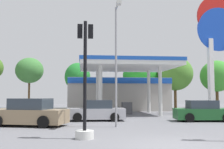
{
  "coord_description": "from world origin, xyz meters",
  "views": [
    {
      "loc": [
        -3.15,
        -9.57,
        1.74
      ],
      "look_at": [
        -0.81,
        12.31,
        3.37
      ],
      "focal_mm": 44.7,
      "sensor_mm": 36.0,
      "label": 1
    }
  ],
  "objects_px": {
    "station_pole_sign": "(219,38)",
    "tree_2": "(77,77)",
    "tree_5": "(217,76)",
    "traffic_signal_2": "(85,98)",
    "car_1": "(204,112)",
    "tree_1": "(29,71)",
    "corner_streetlamp": "(117,53)",
    "tree_3": "(141,76)",
    "tree_4": "(175,74)",
    "car_2": "(96,111)",
    "car_3": "(29,113)"
  },
  "relations": [
    {
      "from": "station_pole_sign",
      "to": "tree_1",
      "type": "xyz_separation_m",
      "value": [
        -19.75,
        13.45,
        -2.04
      ]
    },
    {
      "from": "tree_2",
      "to": "tree_3",
      "type": "relative_size",
      "value": 0.94
    },
    {
      "from": "car_1",
      "to": "traffic_signal_2",
      "type": "xyz_separation_m",
      "value": [
        -8.01,
        -6.7,
        1.01
      ]
    },
    {
      "from": "tree_5",
      "to": "traffic_signal_2",
      "type": "bearing_deg",
      "value": -126.22
    },
    {
      "from": "car_2",
      "to": "car_3",
      "type": "height_order",
      "value": "car_3"
    },
    {
      "from": "tree_1",
      "to": "tree_2",
      "type": "height_order",
      "value": "tree_1"
    },
    {
      "from": "tree_2",
      "to": "station_pole_sign",
      "type": "bearing_deg",
      "value": -43.84
    },
    {
      "from": "station_pole_sign",
      "to": "car_1",
      "type": "bearing_deg",
      "value": -125.1
    },
    {
      "from": "tree_1",
      "to": "tree_2",
      "type": "relative_size",
      "value": 1.11
    },
    {
      "from": "corner_streetlamp",
      "to": "traffic_signal_2",
      "type": "bearing_deg",
      "value": -115.34
    },
    {
      "from": "traffic_signal_2",
      "to": "tree_1",
      "type": "height_order",
      "value": "tree_1"
    },
    {
      "from": "station_pole_sign",
      "to": "tree_2",
      "type": "distance_m",
      "value": 18.74
    },
    {
      "from": "tree_1",
      "to": "tree_5",
      "type": "distance_m",
      "value": 25.21
    },
    {
      "from": "car_1",
      "to": "corner_streetlamp",
      "type": "height_order",
      "value": "corner_streetlamp"
    },
    {
      "from": "car_2",
      "to": "tree_2",
      "type": "height_order",
      "value": "tree_2"
    },
    {
      "from": "station_pole_sign",
      "to": "car_3",
      "type": "distance_m",
      "value": 18.86
    },
    {
      "from": "car_1",
      "to": "tree_4",
      "type": "xyz_separation_m",
      "value": [
        3.9,
        17.1,
        3.91
      ]
    },
    {
      "from": "station_pole_sign",
      "to": "tree_5",
      "type": "height_order",
      "value": "station_pole_sign"
    },
    {
      "from": "car_3",
      "to": "tree_2",
      "type": "xyz_separation_m",
      "value": [
        2.37,
        21.06,
        3.47
      ]
    },
    {
      "from": "tree_1",
      "to": "traffic_signal_2",
      "type": "bearing_deg",
      "value": -75.0
    },
    {
      "from": "tree_5",
      "to": "corner_streetlamp",
      "type": "bearing_deg",
      "value": -127.89
    },
    {
      "from": "tree_2",
      "to": "tree_5",
      "type": "bearing_deg",
      "value": -4.67
    },
    {
      "from": "tree_4",
      "to": "tree_2",
      "type": "bearing_deg",
      "value": 169.96
    },
    {
      "from": "car_3",
      "to": "traffic_signal_2",
      "type": "distance_m",
      "value": 5.96
    },
    {
      "from": "station_pole_sign",
      "to": "tree_5",
      "type": "relative_size",
      "value": 1.74
    },
    {
      "from": "traffic_signal_2",
      "to": "tree_5",
      "type": "distance_m",
      "value": 30.51
    },
    {
      "from": "car_2",
      "to": "car_3",
      "type": "bearing_deg",
      "value": -144.82
    },
    {
      "from": "traffic_signal_2",
      "to": "tree_5",
      "type": "height_order",
      "value": "tree_5"
    },
    {
      "from": "tree_3",
      "to": "corner_streetlamp",
      "type": "xyz_separation_m",
      "value": [
        -5.92,
        -21.62,
        -0.33
      ]
    },
    {
      "from": "tree_2",
      "to": "traffic_signal_2",
      "type": "bearing_deg",
      "value": -88.33
    },
    {
      "from": "car_1",
      "to": "tree_4",
      "type": "bearing_deg",
      "value": 77.15
    },
    {
      "from": "corner_streetlamp",
      "to": "car_2",
      "type": "bearing_deg",
      "value": 102.19
    },
    {
      "from": "tree_1",
      "to": "corner_streetlamp",
      "type": "distance_m",
      "value": 24.67
    },
    {
      "from": "tree_1",
      "to": "tree_3",
      "type": "distance_m",
      "value": 14.9
    },
    {
      "from": "car_3",
      "to": "tree_3",
      "type": "xyz_separation_m",
      "value": [
        10.8,
        20.32,
        3.66
      ]
    },
    {
      "from": "tree_4",
      "to": "station_pole_sign",
      "type": "bearing_deg",
      "value": -86.3
    },
    {
      "from": "car_1",
      "to": "traffic_signal_2",
      "type": "bearing_deg",
      "value": -140.09
    },
    {
      "from": "tree_3",
      "to": "tree_4",
      "type": "relative_size",
      "value": 0.95
    },
    {
      "from": "station_pole_sign",
      "to": "tree_3",
      "type": "xyz_separation_m",
      "value": [
        -4.93,
        12.09,
        -2.7
      ]
    },
    {
      "from": "tree_3",
      "to": "corner_streetlamp",
      "type": "distance_m",
      "value": 22.42
    },
    {
      "from": "car_3",
      "to": "car_2",
      "type": "bearing_deg",
      "value": 35.18
    },
    {
      "from": "car_1",
      "to": "tree_2",
      "type": "relative_size",
      "value": 0.67
    },
    {
      "from": "car_1",
      "to": "car_3",
      "type": "relative_size",
      "value": 0.87
    },
    {
      "from": "tree_1",
      "to": "station_pole_sign",
      "type": "bearing_deg",
      "value": -34.26
    },
    {
      "from": "car_2",
      "to": "tree_3",
      "type": "bearing_deg",
      "value": 68.75
    },
    {
      "from": "tree_3",
      "to": "traffic_signal_2",
      "type": "bearing_deg",
      "value": -106.86
    },
    {
      "from": "tree_1",
      "to": "tree_5",
      "type": "height_order",
      "value": "tree_1"
    },
    {
      "from": "station_pole_sign",
      "to": "tree_1",
      "type": "relative_size",
      "value": 1.66
    },
    {
      "from": "car_2",
      "to": "tree_1",
      "type": "bearing_deg",
      "value": 112.99
    },
    {
      "from": "car_1",
      "to": "tree_3",
      "type": "distance_m",
      "value": 18.98
    }
  ]
}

